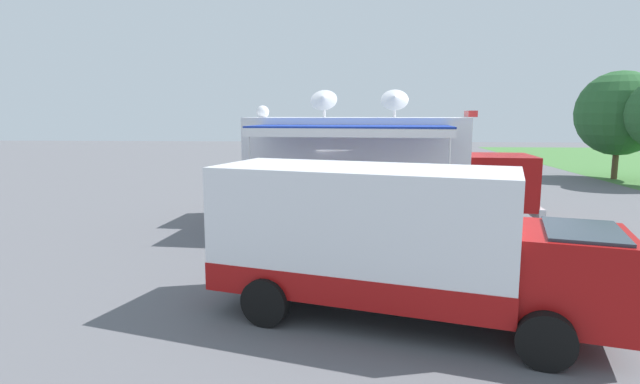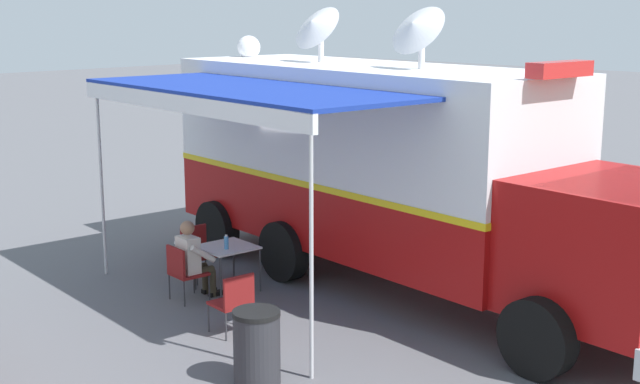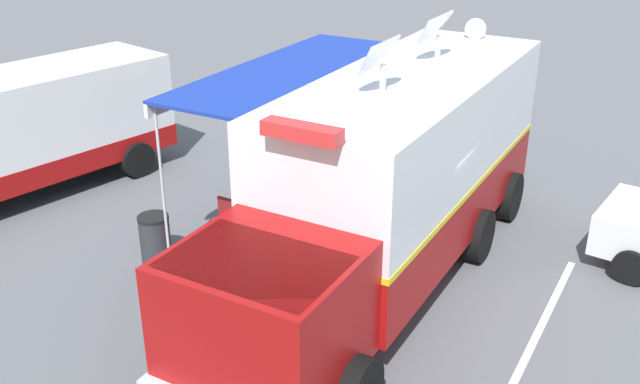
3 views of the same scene
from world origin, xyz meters
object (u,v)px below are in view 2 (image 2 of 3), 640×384
water_bottle (226,242)px  folding_chair_beside_table (198,248)px  folding_chair_spare_by_truck (234,299)px  command_truck (394,166)px  trash_bin (257,347)px  folding_table (227,250)px  car_behind_truck (482,171)px  folding_chair_at_table (183,269)px  seated_responder (193,258)px

water_bottle → folding_chair_beside_table: (-0.16, -0.97, -0.32)m
folding_chair_spare_by_truck → folding_chair_beside_table: bearing=-116.0°
command_truck → trash_bin: bearing=18.7°
folding_chair_spare_by_truck → trash_bin: trash_bin is taller
folding_table → car_behind_truck: size_ratio=0.19×
folding_chair_beside_table → car_behind_truck: 7.56m
command_truck → folding_chair_at_table: 3.65m
command_truck → seated_responder: (2.72, -1.67, -1.30)m
folding_chair_at_table → car_behind_truck: (-8.40, -0.42, 0.37)m
command_truck → seated_responder: command_truck is taller
folding_chair_spare_by_truck → seated_responder: (-0.51, -1.62, 0.14)m
folding_chair_at_table → folding_chair_beside_table: size_ratio=1.00×
folding_table → water_bottle: 0.23m
folding_chair_at_table → seated_responder: 0.23m
water_bottle → folding_chair_at_table: 0.79m
water_bottle → folding_chair_beside_table: water_bottle is taller
car_behind_truck → folding_chair_spare_by_truck: bearing=13.2°
water_bottle → folding_chair_spare_by_truck: water_bottle is taller
command_truck → folding_chair_at_table: (2.91, -1.68, -1.43)m
folding_table → folding_chair_at_table: (0.80, -0.07, -0.16)m
water_bottle → trash_bin: water_bottle is taller
folding_chair_at_table → seated_responder: seated_responder is taller
trash_bin → command_truck: bearing=-161.3°
folding_table → car_behind_truck: 7.61m
folding_chair_beside_table → folding_chair_spare_by_truck: 2.68m
folding_table → folding_chair_beside_table: folding_chair_beside_table is taller
water_bottle → car_behind_truck: car_behind_truck is taller
water_bottle → folding_chair_at_table: water_bottle is taller
seated_responder → command_truck: bearing=148.5°
command_truck → folding_chair_beside_table: bearing=-50.2°
water_bottle → folding_chair_at_table: bearing=-15.3°
folding_chair_at_table → car_behind_truck: size_ratio=0.19×
folding_chair_spare_by_truck → car_behind_truck: bearing=-166.8°
folding_table → folding_chair_spare_by_truck: bearing=54.4°
folding_chair_spare_by_truck → car_behind_truck: 8.96m
folding_table → water_bottle: (0.10, 0.12, 0.16)m
water_bottle → seated_responder: bearing=-19.0°
trash_bin → folding_chair_beside_table: bearing=-117.3°
water_bottle → folding_chair_at_table: (0.70, -0.19, -0.32)m
folding_chair_spare_by_truck → car_behind_truck: (-8.72, -2.05, 0.37)m
command_truck → folding_chair_spare_by_truck: command_truck is taller
folding_chair_beside_table → water_bottle: bearing=80.7°
folding_chair_spare_by_truck → trash_bin: size_ratio=0.96×
water_bottle → trash_bin: bearing=57.5°
water_bottle → seated_responder: size_ratio=0.18×
folding_chair_spare_by_truck → folding_chair_at_table: bearing=-101.1°
folding_chair_at_table → folding_chair_beside_table: bearing=-137.6°
folding_chair_spare_by_truck → trash_bin: bearing=60.5°
water_bottle → folding_chair_beside_table: bearing=-99.3°
folding_table → folding_chair_at_table: bearing=-5.0°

